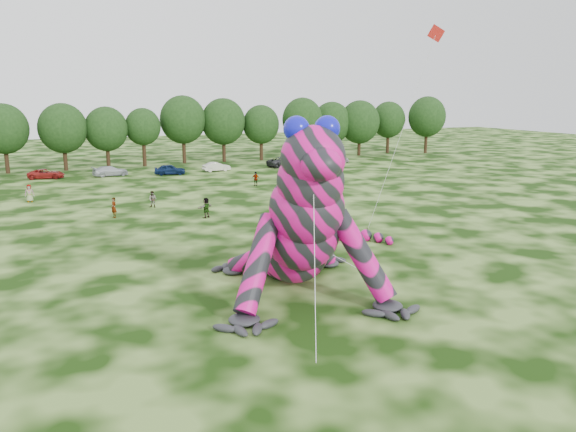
% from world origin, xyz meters
% --- Properties ---
extents(ground, '(240.00, 240.00, 0.00)m').
position_xyz_m(ground, '(0.00, 0.00, 0.00)').
color(ground, '#16330A').
rests_on(ground, ground).
extents(inflatable_gecko, '(19.18, 21.73, 9.71)m').
position_xyz_m(inflatable_gecko, '(0.35, 0.29, 4.85)').
color(inflatable_gecko, '#D50C7E').
rests_on(inflatable_gecko, ground).
extents(flying_kite, '(4.02, 3.72, 15.82)m').
position_xyz_m(flying_kite, '(13.74, 5.59, 13.85)').
color(flying_kite, red).
rests_on(flying_kite, ground).
extents(tree_6, '(6.52, 5.86, 9.49)m').
position_xyz_m(tree_6, '(-17.56, 56.68, 4.75)').
color(tree_6, black).
rests_on(tree_6, ground).
extents(tree_7, '(6.68, 6.01, 9.48)m').
position_xyz_m(tree_7, '(-10.08, 56.80, 4.74)').
color(tree_7, black).
rests_on(tree_7, ground).
extents(tree_8, '(6.14, 5.53, 8.94)m').
position_xyz_m(tree_8, '(-4.22, 56.99, 4.47)').
color(tree_8, black).
rests_on(tree_8, ground).
extents(tree_9, '(5.27, 4.74, 8.68)m').
position_xyz_m(tree_9, '(1.06, 57.35, 4.34)').
color(tree_9, black).
rests_on(tree_9, ground).
extents(tree_10, '(7.09, 6.38, 10.50)m').
position_xyz_m(tree_10, '(7.40, 58.58, 5.25)').
color(tree_10, black).
rests_on(tree_10, ground).
extents(tree_11, '(7.01, 6.31, 10.07)m').
position_xyz_m(tree_11, '(13.79, 58.20, 5.03)').
color(tree_11, black).
rests_on(tree_11, ground).
extents(tree_12, '(5.99, 5.39, 8.97)m').
position_xyz_m(tree_12, '(20.01, 57.74, 4.49)').
color(tree_12, black).
rests_on(tree_12, ground).
extents(tree_13, '(6.83, 6.15, 10.13)m').
position_xyz_m(tree_13, '(27.13, 57.13, 5.06)').
color(tree_13, black).
rests_on(tree_13, ground).
extents(tree_14, '(6.82, 6.14, 9.40)m').
position_xyz_m(tree_14, '(33.46, 58.72, 4.70)').
color(tree_14, black).
rests_on(tree_14, ground).
extents(tree_15, '(7.17, 6.45, 9.63)m').
position_xyz_m(tree_15, '(38.47, 57.77, 4.82)').
color(tree_15, black).
rests_on(tree_15, ground).
extents(tree_16, '(6.26, 5.63, 9.37)m').
position_xyz_m(tree_16, '(45.45, 59.37, 4.69)').
color(tree_16, black).
rests_on(tree_16, ground).
extents(tree_17, '(6.98, 6.28, 10.30)m').
position_xyz_m(tree_17, '(51.95, 56.66, 5.15)').
color(tree_17, black).
rests_on(tree_17, ground).
extents(car_2, '(4.75, 2.78, 1.24)m').
position_xyz_m(car_2, '(-12.71, 49.24, 0.62)').
color(car_2, maroon).
rests_on(car_2, ground).
extents(car_3, '(4.89, 2.75, 1.34)m').
position_xyz_m(car_3, '(-4.83, 48.51, 0.67)').
color(car_3, '#ACB0B6').
rests_on(car_3, ground).
extents(car_4, '(4.37, 2.43, 1.41)m').
position_xyz_m(car_4, '(2.71, 46.67, 0.70)').
color(car_4, '#0D1E45').
rests_on(car_4, ground).
extents(car_5, '(3.99, 1.70, 1.28)m').
position_xyz_m(car_5, '(9.44, 47.50, 0.64)').
color(car_5, silver).
rests_on(car_5, ground).
extents(car_6, '(5.56, 3.23, 1.45)m').
position_xyz_m(car_6, '(20.10, 48.26, 0.73)').
color(car_6, '#2A2A2D').
rests_on(car_6, ground).
extents(car_7, '(4.83, 2.19, 1.37)m').
position_xyz_m(car_7, '(29.48, 49.95, 0.69)').
color(car_7, silver).
rests_on(car_7, ground).
extents(spectator_0, '(0.63, 0.77, 1.81)m').
position_xyz_m(spectator_0, '(-7.29, 21.52, 0.90)').
color(spectator_0, gray).
rests_on(spectator_0, ground).
extents(spectator_1, '(0.99, 0.95, 1.61)m').
position_xyz_m(spectator_1, '(-3.34, 24.81, 0.80)').
color(spectator_1, gray).
rests_on(spectator_1, ground).
extents(spectator_4, '(0.90, 0.62, 1.77)m').
position_xyz_m(spectator_4, '(-14.30, 32.62, 0.89)').
color(spectator_4, gray).
rests_on(spectator_4, ground).
extents(spectator_3, '(1.04, 0.92, 1.69)m').
position_xyz_m(spectator_3, '(10.14, 33.15, 0.85)').
color(spectator_3, gray).
rests_on(spectator_3, ground).
extents(spectator_5, '(1.70, 1.32, 1.79)m').
position_xyz_m(spectator_5, '(0.20, 18.36, 0.90)').
color(spectator_5, gray).
rests_on(spectator_5, ground).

